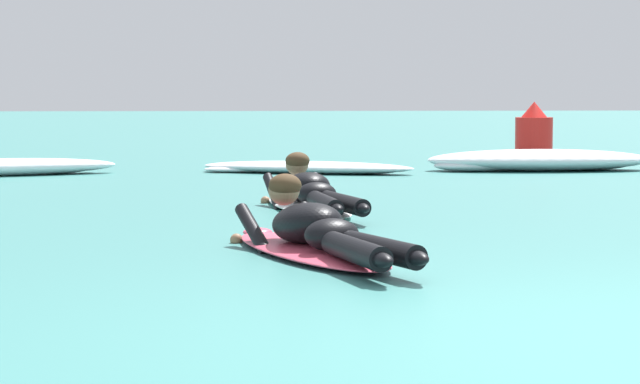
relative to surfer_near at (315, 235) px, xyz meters
The scene contains 7 objects.
ground_plane 7.36m from the surfer_near, 82.47° to the left, with size 120.00×120.00×0.00m, color #387A75.
surfer_near is the anchor object (origin of this frame).
surfer_far 3.09m from the surfer_near, 85.64° to the left, with size 0.85×2.69×0.54m.
whitewater_front 9.44m from the surfer_near, 66.57° to the left, with size 3.03×1.17×0.28m.
whitewater_mid_left 8.83m from the surfer_near, 111.31° to the left, with size 2.98×1.56×0.21m.
whitewater_back 8.40m from the surfer_near, 85.66° to the left, with size 2.88×1.72×0.16m.
channel_marker_buoy 12.08m from the surfer_near, 68.87° to the left, with size 0.60×0.60×0.90m.
Camera 1 is at (-1.65, -5.14, 1.02)m, focal length 71.54 mm.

